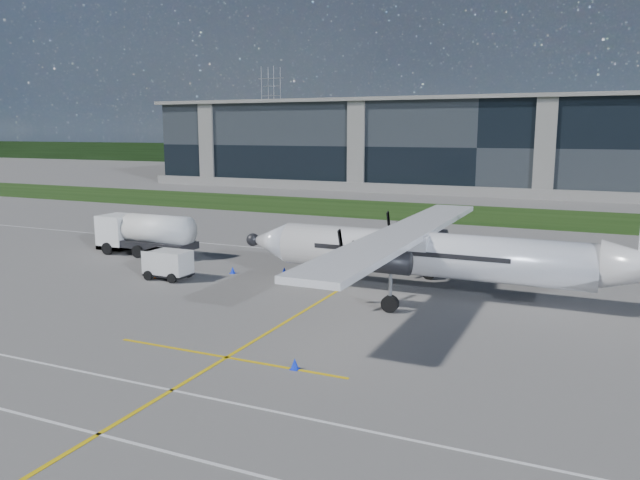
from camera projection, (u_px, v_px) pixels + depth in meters
name	position (u px, v px, depth m)	size (l,w,h in m)	color
ground	(425.00, 221.00, 70.91)	(400.00, 400.00, 0.00)	#64625F
grass_strip	(442.00, 213.00, 78.08)	(400.00, 18.00, 0.04)	#17340E
terminal_building	(488.00, 146.00, 105.49)	(120.00, 20.00, 15.00)	black
tree_line	(527.00, 159.00, 160.11)	(400.00, 6.00, 6.00)	black
pylon_west	(271.00, 115.00, 199.46)	(9.00, 4.60, 30.00)	gray
yellow_taxiway_centerline	(354.00, 281.00, 42.77)	(0.20, 70.00, 0.01)	yellow
white_lane_line	(35.00, 418.00, 22.45)	(90.00, 0.15, 0.01)	white
turboprop_aircraft	(446.00, 229.00, 37.86)	(27.54, 28.56, 8.57)	white
fuel_tanker_truck	(140.00, 234.00, 51.80)	(9.10, 2.96, 3.41)	white
baggage_tug	(168.00, 265.00, 43.28)	(3.35, 2.01, 2.01)	silver
ground_crew_person	(156.00, 264.00, 43.60)	(0.81, 0.58, 1.99)	#F25907
safety_cone_nose_stbd	(284.00, 270.00, 44.92)	(0.36, 0.36, 0.50)	#0D2BEA
safety_cone_portwing	(295.00, 364.00, 26.98)	(0.36, 0.36, 0.50)	#0D2BEA
safety_cone_fwd	(233.00, 270.00, 45.06)	(0.36, 0.36, 0.50)	#0D2BEA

